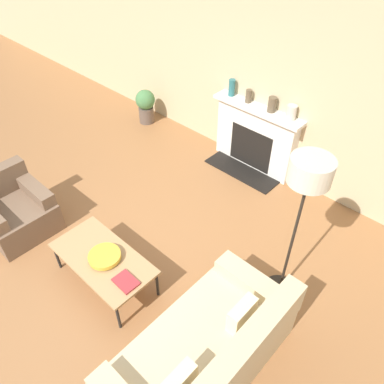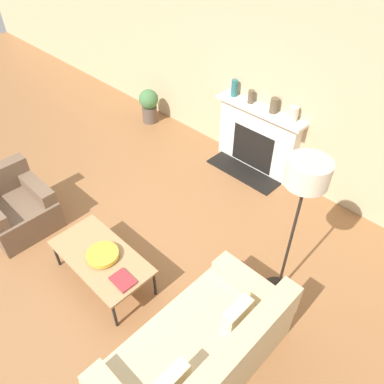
% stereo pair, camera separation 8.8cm
% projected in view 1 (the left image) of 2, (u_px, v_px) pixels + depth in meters
% --- Properties ---
extents(ground_plane, '(18.00, 18.00, 0.00)m').
position_uv_depth(ground_plane, '(94.00, 273.00, 4.48)').
color(ground_plane, '#99663D').
extents(wall_back, '(18.00, 0.06, 2.90)m').
position_uv_depth(wall_back, '(263.00, 75.00, 5.27)').
color(wall_back, '#C6B289').
rests_on(wall_back, ground_plane).
extents(fireplace, '(1.47, 0.59, 1.04)m').
position_uv_depth(fireplace, '(255.00, 138.00, 5.77)').
color(fireplace, silver).
rests_on(fireplace, ground_plane).
extents(couch, '(0.95, 1.84, 0.82)m').
position_uv_depth(couch, '(205.00, 355.00, 3.43)').
color(couch, '#CCB78E').
rests_on(couch, ground_plane).
extents(armchair_near, '(0.87, 0.81, 0.78)m').
position_uv_depth(armchair_near, '(14.00, 210.00, 4.87)').
color(armchair_near, brown).
rests_on(armchair_near, ground_plane).
extents(coffee_table, '(1.23, 0.63, 0.42)m').
position_uv_depth(coffee_table, '(103.00, 259.00, 4.14)').
color(coffee_table, tan).
rests_on(coffee_table, ground_plane).
extents(bowl, '(0.36, 0.36, 0.07)m').
position_uv_depth(bowl, '(105.00, 256.00, 4.08)').
color(bowl, gold).
rests_on(bowl, coffee_table).
extents(book, '(0.26, 0.19, 0.02)m').
position_uv_depth(book, '(126.00, 282.00, 3.87)').
color(book, '#9E2D33').
rests_on(book, coffee_table).
extents(floor_lamp, '(0.39, 0.39, 1.85)m').
position_uv_depth(floor_lamp, '(306.00, 188.00, 3.29)').
color(floor_lamp, black).
rests_on(floor_lamp, ground_plane).
extents(mantel_vase_left, '(0.10, 0.10, 0.25)m').
position_uv_depth(mantel_vase_left, '(232.00, 88.00, 5.61)').
color(mantel_vase_left, '#28666B').
rests_on(mantel_vase_left, fireplace).
extents(mantel_vase_center_left, '(0.09, 0.09, 0.20)m').
position_uv_depth(mantel_vase_center_left, '(249.00, 96.00, 5.46)').
color(mantel_vase_center_left, brown).
rests_on(mantel_vase_center_left, fireplace).
extents(mantel_vase_center_right, '(0.12, 0.12, 0.22)m').
position_uv_depth(mantel_vase_center_right, '(272.00, 105.00, 5.25)').
color(mantel_vase_center_right, brown).
rests_on(mantel_vase_center_right, fireplace).
extents(mantel_vase_right, '(0.14, 0.14, 0.21)m').
position_uv_depth(mantel_vase_right, '(291.00, 112.00, 5.09)').
color(mantel_vase_right, beige).
rests_on(mantel_vase_right, fireplace).
extents(potted_plant, '(0.36, 0.36, 0.63)m').
position_uv_depth(potted_plant, '(146.00, 105.00, 6.88)').
color(potted_plant, brown).
rests_on(potted_plant, ground_plane).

